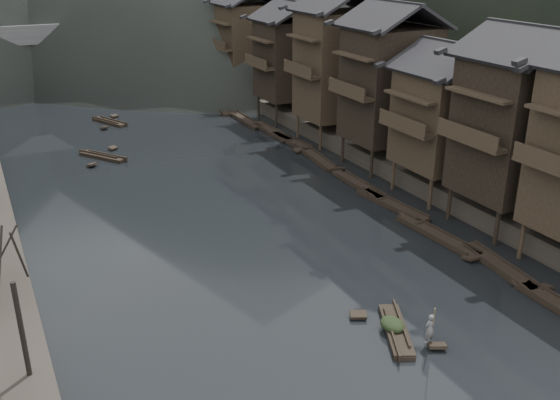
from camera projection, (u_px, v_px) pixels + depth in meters
water at (347, 323)px, 34.01m from camera, size 300.00×300.00×0.00m
right_bank at (411, 96)px, 81.25m from camera, size 40.00×200.00×1.80m
stilt_houses at (399, 72)px, 54.07m from camera, size 9.00×67.60×15.51m
moored_sampans at (333, 171)px, 56.37m from camera, size 3.19×60.98×0.47m
midriver_boats at (134, 123)px, 71.56m from camera, size 17.14×24.88×0.45m
stone_bridge at (87, 48)px, 91.69m from camera, size 40.00×6.00×9.00m
hero_sampan at (396, 330)px, 33.03m from camera, size 3.09×5.14×0.44m
cargo_heap at (393, 319)px, 32.95m from camera, size 1.16×1.52×0.70m
boatman at (430, 325)px, 31.57m from camera, size 0.64×0.44×1.67m
bamboo_pole at (438, 282)px, 30.73m from camera, size 1.65×1.78×3.22m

